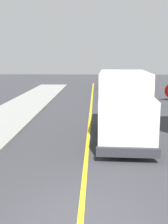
% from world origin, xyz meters
% --- Properties ---
extents(ground_plane, '(120.00, 120.00, 0.00)m').
position_xyz_m(ground_plane, '(0.00, 0.00, 0.00)').
color(ground_plane, '#38383D').
extents(centre_line_yellow, '(0.16, 56.00, 0.01)m').
position_xyz_m(centre_line_yellow, '(0.00, 10.00, 0.00)').
color(centre_line_yellow, gold).
rests_on(centre_line_yellow, ground).
extents(box_truck, '(2.73, 7.28, 3.20)m').
position_xyz_m(box_truck, '(1.76, 8.03, 1.77)').
color(box_truck, '#F2EDCC').
rests_on(box_truck, ground).
extents(parked_car_near, '(1.83, 4.41, 1.67)m').
position_xyz_m(parked_car_near, '(2.23, 14.39, 0.79)').
color(parked_car_near, silver).
rests_on(parked_car_near, ground).
extents(parked_car_mid, '(1.90, 4.44, 1.67)m').
position_xyz_m(parked_car_mid, '(2.21, 21.78, 0.79)').
color(parked_car_mid, '#2D4793').
rests_on(parked_car_mid, ground).
extents(parked_car_far, '(1.80, 4.40, 1.67)m').
position_xyz_m(parked_car_far, '(1.75, 29.23, 0.79)').
color(parked_car_far, black).
rests_on(parked_car_far, ground).
extents(parked_car_furthest, '(2.01, 4.48, 1.67)m').
position_xyz_m(parked_car_furthest, '(2.50, 35.95, 0.79)').
color(parked_car_furthest, maroon).
rests_on(parked_car_furthest, ground).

